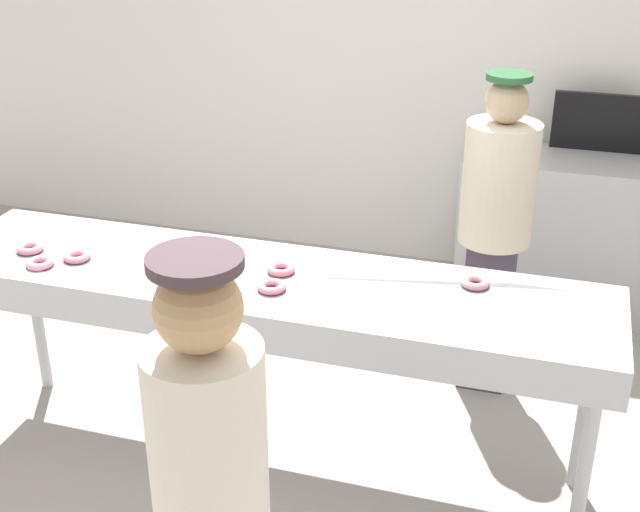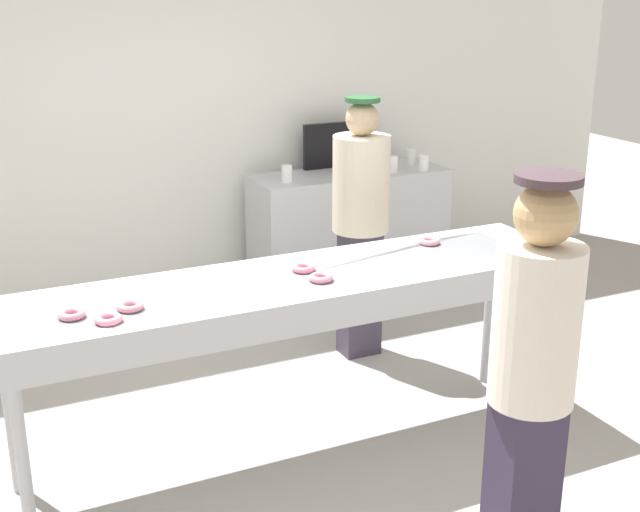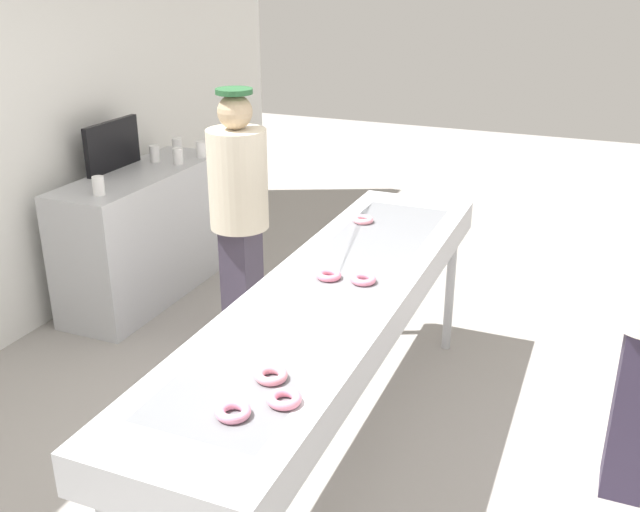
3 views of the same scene
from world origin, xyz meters
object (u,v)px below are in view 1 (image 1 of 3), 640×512
object	(u,v)px
strawberry_donut_1	(40,263)
customer_waiting	(212,508)
strawberry_donut_0	(272,287)
strawberry_donut_5	(475,282)
worker_baker	(496,218)
paper_cup_4	(500,147)
fryer_conveyor	(265,293)
strawberry_donut_2	(77,256)
menu_display	(601,122)
prep_counter	(586,235)
strawberry_donut_4	(30,248)
strawberry_donut_3	(281,269)

from	to	relation	value
strawberry_donut_1	customer_waiting	bearing A→B (deg)	-41.53
strawberry_donut_0	strawberry_donut_5	world-z (taller)	same
strawberry_donut_0	customer_waiting	distance (m)	1.25
worker_baker	paper_cup_4	xyz separation A→B (m)	(-0.09, 0.96, 0.06)
fryer_conveyor	strawberry_donut_1	world-z (taller)	strawberry_donut_1
strawberry_donut_1	paper_cup_4	world-z (taller)	paper_cup_4
strawberry_donut_1	strawberry_donut_2	distance (m)	0.16
strawberry_donut_5	customer_waiting	size ratio (longest dim) A/B	0.07
menu_display	fryer_conveyor	bearing A→B (deg)	-120.76
strawberry_donut_2	worker_baker	xyz separation A→B (m)	(1.68, 1.04, -0.03)
customer_waiting	paper_cup_4	distance (m)	3.27
prep_counter	strawberry_donut_0	bearing A→B (deg)	-120.46
strawberry_donut_2	paper_cup_4	size ratio (longest dim) A/B	0.95
fryer_conveyor	paper_cup_4	world-z (taller)	paper_cup_4
worker_baker	prep_counter	distance (m)	1.25
menu_display	strawberry_donut_2	bearing A→B (deg)	-133.00
paper_cup_4	menu_display	world-z (taller)	menu_display
menu_display	strawberry_donut_4	bearing A→B (deg)	-136.28
strawberry_donut_0	paper_cup_4	size ratio (longest dim) A/B	0.95
fryer_conveyor	menu_display	world-z (taller)	menu_display
strawberry_donut_5	fryer_conveyor	bearing A→B (deg)	-169.24
strawberry_donut_3	paper_cup_4	size ratio (longest dim) A/B	0.95
fryer_conveyor	strawberry_donut_0	xyz separation A→B (m)	(0.07, -0.11, 0.10)
strawberry_donut_5	prep_counter	xyz separation A→B (m)	(0.47, 1.84, -0.51)
prep_counter	strawberry_donut_3	bearing A→B (deg)	-122.86
strawberry_donut_1	strawberry_donut_5	bearing A→B (deg)	11.19
strawberry_donut_0	worker_baker	distance (m)	1.32
customer_waiting	paper_cup_4	world-z (taller)	customer_waiting
strawberry_donut_1	paper_cup_4	bearing A→B (deg)	50.92
strawberry_donut_5	customer_waiting	distance (m)	1.58
strawberry_donut_3	customer_waiting	bearing A→B (deg)	-78.35
strawberry_donut_1	menu_display	world-z (taller)	menu_display
strawberry_donut_0	strawberry_donut_3	distance (m)	0.16
strawberry_donut_5	prep_counter	size ratio (longest dim) A/B	0.08
strawberry_donut_2	menu_display	distance (m)	3.15
prep_counter	customer_waiting	bearing A→B (deg)	-106.31
strawberry_donut_4	strawberry_donut_3	bearing A→B (deg)	6.28
strawberry_donut_4	fryer_conveyor	bearing A→B (deg)	3.95
strawberry_donut_1	prep_counter	world-z (taller)	strawberry_donut_1
paper_cup_4	strawberry_donut_1	bearing A→B (deg)	-129.08
strawberry_donut_0	strawberry_donut_2	bearing A→B (deg)	178.52
strawberry_donut_0	strawberry_donut_1	distance (m)	1.02
strawberry_donut_2	strawberry_donut_3	world-z (taller)	same
strawberry_donut_4	paper_cup_4	bearing A→B (deg)	47.20
strawberry_donut_1	strawberry_donut_5	world-z (taller)	same
strawberry_donut_0	menu_display	bearing A→B (deg)	61.86
fryer_conveyor	paper_cup_4	size ratio (longest dim) A/B	23.83
strawberry_donut_5	customer_waiting	xyz separation A→B (m)	(-0.51, -1.49, -0.03)
customer_waiting	paper_cup_4	xyz separation A→B (m)	(0.42, 3.24, 0.05)
customer_waiting	strawberry_donut_1	bearing A→B (deg)	138.50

